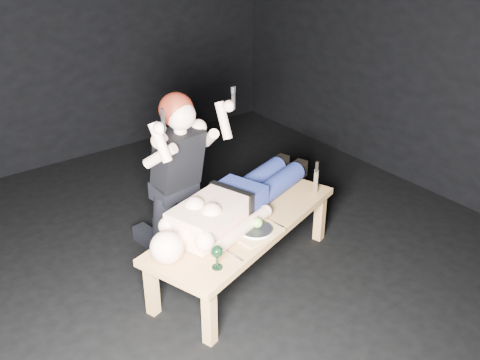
{
  "coord_description": "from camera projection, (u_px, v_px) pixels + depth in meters",
  "views": [
    {
      "loc": [
        -1.73,
        -2.84,
        2.49
      ],
      "look_at": [
        0.31,
        -0.14,
        0.75
      ],
      "focal_mm": 41.21,
      "sensor_mm": 36.0,
      "label": 1
    }
  ],
  "objects": [
    {
      "name": "serving_tray",
      "position": [
        256.0,
        232.0,
        3.74
      ],
      "size": [
        0.35,
        0.27,
        0.02
      ],
      "primitive_type": "cube",
      "rotation": [
        0.0,
        0.0,
        0.1
      ],
      "color": "tan",
      "rests_on": "table"
    },
    {
      "name": "fork_flat",
      "position": [
        234.0,
        256.0,
        3.51
      ],
      "size": [
        0.03,
        0.17,
        0.01
      ],
      "primitive_type": "cube",
      "rotation": [
        0.0,
        0.0,
        0.08
      ],
      "color": "#B2B2B7",
      "rests_on": "table"
    },
    {
      "name": "lying_man",
      "position": [
        236.0,
        196.0,
        3.93
      ],
      "size": [
        1.74,
        0.99,
        0.27
      ],
      "primitive_type": null,
      "rotation": [
        0.0,
        0.0,
        0.31
      ],
      "color": "#E1B293",
      "rests_on": "table"
    },
    {
      "name": "plate",
      "position": [
        256.0,
        230.0,
        3.73
      ],
      "size": [
        0.24,
        0.24,
        0.02
      ],
      "primitive_type": "cylinder",
      "rotation": [
        0.0,
        0.0,
        0.1
      ],
      "color": "white",
      "rests_on": "serving_tray"
    },
    {
      "name": "ground",
      "position": [
        195.0,
        274.0,
        4.08
      ],
      "size": [
        5.0,
        5.0,
        0.0
      ],
      "primitive_type": "plane",
      "color": "black",
      "rests_on": "ground"
    },
    {
      "name": "table",
      "position": [
        244.0,
        247.0,
        4.0
      ],
      "size": [
        1.71,
        1.06,
        0.45
      ],
      "primitive_type": "cube",
      "rotation": [
        0.0,
        0.0,
        0.31
      ],
      "color": "tan",
      "rests_on": "ground"
    },
    {
      "name": "carving_knife",
      "position": [
        316.0,
        177.0,
        4.2
      ],
      "size": [
        0.04,
        0.05,
        0.26
      ],
      "primitive_type": null,
      "rotation": [
        0.0,
        0.0,
        0.31
      ],
      "color": "#B2B2B7",
      "rests_on": "table"
    },
    {
      "name": "knife_flat",
      "position": [
        274.0,
        223.0,
        3.86
      ],
      "size": [
        0.05,
        0.17,
        0.01
      ],
      "primitive_type": "cube",
      "rotation": [
        0.0,
        0.0,
        0.22
      ],
      "color": "#B2B2B7",
      "rests_on": "table"
    },
    {
      "name": "apple",
      "position": [
        257.0,
        223.0,
        3.73
      ],
      "size": [
        0.07,
        0.07,
        0.07
      ],
      "primitive_type": "sphere",
      "color": "#68A935",
      "rests_on": "plate"
    },
    {
      "name": "kneeling_woman",
      "position": [
        172.0,
        174.0,
        4.04
      ],
      "size": [
        0.82,
        0.9,
        1.36
      ],
      "primitive_type": null,
      "rotation": [
        0.0,
        0.0,
        0.12
      ],
      "color": "black",
      "rests_on": "ground"
    },
    {
      "name": "spoon_flat",
      "position": [
        255.0,
        222.0,
        3.88
      ],
      "size": [
        0.17,
        0.06,
        0.01
      ],
      "primitive_type": "cube",
      "rotation": [
        0.0,
        0.0,
        1.33
      ],
      "color": "#B2B2B7",
      "rests_on": "table"
    },
    {
      "name": "back_wall",
      "position": [
        44.0,
        15.0,
        5.16
      ],
      "size": [
        5.0,
        0.0,
        5.0
      ],
      "primitive_type": "plane",
      "rotation": [
        1.57,
        0.0,
        0.0
      ],
      "color": "black",
      "rests_on": "ground"
    },
    {
      "name": "goblet",
      "position": [
        217.0,
        257.0,
        3.36
      ],
      "size": [
        0.1,
        0.1,
        0.16
      ],
      "primitive_type": null,
      "rotation": [
        0.0,
        0.0,
        0.31
      ],
      "color": "black",
      "rests_on": "table"
    }
  ]
}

